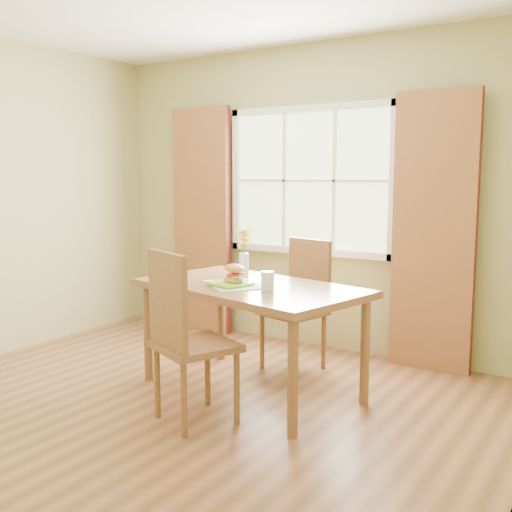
{
  "coord_description": "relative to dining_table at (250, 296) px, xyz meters",
  "views": [
    {
      "loc": [
        2.52,
        -2.9,
        1.55
      ],
      "look_at": [
        0.3,
        0.52,
        1.0
      ],
      "focal_mm": 42.0,
      "sensor_mm": 36.0,
      "label": 1
    }
  ],
  "objects": [
    {
      "name": "plate",
      "position": [
        -0.08,
        -0.12,
        0.09
      ],
      "size": [
        0.32,
        0.32,
        0.01
      ],
      "primitive_type": "cube",
      "rotation": [
        0.0,
        0.0,
        -0.27
      ],
      "color": "#9CDA36",
      "rests_on": "placemat"
    },
    {
      "name": "dining_table",
      "position": [
        0.0,
        0.0,
        0.0
      ],
      "size": [
        1.76,
        1.21,
        0.78
      ],
      "rotation": [
        0.0,
        0.0,
        -0.2
      ],
      "color": "brown",
      "rests_on": "room"
    },
    {
      "name": "curtain_left",
      "position": [
        -1.37,
        1.21,
        0.4
      ],
      "size": [
        0.65,
        0.08,
        2.2
      ],
      "primitive_type": "cube",
      "color": "maroon",
      "rests_on": "room"
    },
    {
      "name": "flower_vase",
      "position": [
        -0.2,
        0.22,
        0.32
      ],
      "size": [
        0.15,
        0.15,
        0.38
      ],
      "color": "silver",
      "rests_on": "dining_table"
    },
    {
      "name": "placemat",
      "position": [
        -0.08,
        -0.08,
        0.08
      ],
      "size": [
        0.56,
        0.53,
        0.01
      ],
      "primitive_type": "cube",
      "rotation": [
        0.0,
        0.0,
        -0.63
      ],
      "color": "beige",
      "rests_on": "dining_table"
    },
    {
      "name": "window",
      "position": [
        -0.22,
        1.3,
        0.8
      ],
      "size": [
        1.62,
        0.06,
        1.32
      ],
      "color": "beige",
      "rests_on": "room"
    },
    {
      "name": "water_glass",
      "position": [
        0.23,
        -0.13,
        0.14
      ],
      "size": [
        0.09,
        0.09,
        0.13
      ],
      "color": "silver",
      "rests_on": "dining_table"
    },
    {
      "name": "chair_near",
      "position": [
        -0.04,
        -0.71,
        -0.1
      ],
      "size": [
        0.6,
        0.6,
        1.1
      ],
      "rotation": [
        0.0,
        0.0,
        -0.4
      ],
      "color": "brown",
      "rests_on": "room"
    },
    {
      "name": "croissant_sandwich",
      "position": [
        -0.06,
        -0.11,
        0.17
      ],
      "size": [
        0.22,
        0.19,
        0.14
      ],
      "rotation": [
        0.0,
        0.0,
        -0.39
      ],
      "color": "gold",
      "rests_on": "plate"
    },
    {
      "name": "chair_far",
      "position": [
        0.02,
        0.71,
        -0.13
      ],
      "size": [
        0.52,
        0.52,
        1.04
      ],
      "rotation": [
        0.0,
        0.0,
        -0.25
      ],
      "color": "brown",
      "rests_on": "room"
    },
    {
      "name": "curtain_right",
      "position": [
        0.93,
        1.21,
        0.4
      ],
      "size": [
        0.65,
        0.08,
        2.2
      ],
      "primitive_type": "cube",
      "color": "maroon",
      "rests_on": "room"
    },
    {
      "name": "room",
      "position": [
        -0.22,
        -0.57,
        0.65
      ],
      "size": [
        4.24,
        3.84,
        2.74
      ],
      "color": "brown",
      "rests_on": "ground"
    }
  ]
}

